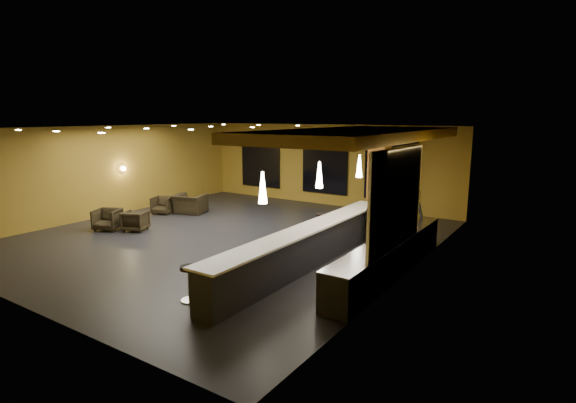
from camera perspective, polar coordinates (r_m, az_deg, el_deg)
The scene contains 36 objects.
floor at distance 14.82m, azimuth -7.57°, elevation -4.63°, with size 12.00×13.00×0.10m, color black.
ceiling at distance 14.28m, azimuth -7.93°, elevation 9.43°, with size 12.00×13.00×0.10m, color black.
wall_back at distance 19.80m, azimuth 4.84°, elevation 4.66°, with size 12.00×0.10×3.50m, color #A67F25.
wall_front at distance 10.53m, azimuth -31.87°, elevation -2.54°, with size 12.00×0.10×3.50m, color #A67F25.
wall_left at distance 18.95m, azimuth -21.70°, elevation 3.65°, with size 0.10×13.00×3.50m, color #A67F25.
wall_right at distance 11.45m, azimuth 15.73°, elevation -0.31°, with size 0.10×13.00×3.50m, color #A67F25.
wood_soffit at distance 12.94m, azimuth 8.74°, elevation 8.41°, with size 3.60×8.00×0.28m, color olive.
window_left at distance 21.60m, azimuth -3.51°, elevation 5.07°, with size 2.20×0.06×2.40m, color black.
window_center at distance 19.71m, azimuth 4.68°, elevation 4.49°, with size 2.20×0.06×2.40m, color black.
window_right at distance 18.47m, azimuth 12.88°, elevation 3.82°, with size 2.20×0.06×2.40m, color black.
tile_backsplash at distance 10.50m, azimuth 13.65°, elevation 0.19°, with size 0.06×3.20×2.40m, color white.
bar_counter at distance 11.81m, azimuth 2.68°, elevation -5.81°, with size 0.60×8.00×1.00m, color black.
bar_top at distance 11.67m, azimuth 2.71°, elevation -3.34°, with size 0.78×8.10×0.05m, color white.
prep_counter at distance 11.44m, azimuth 12.69°, elevation -7.00°, with size 0.70×6.00×0.86m, color black.
prep_top at distance 11.32m, azimuth 12.78°, elevation -4.80°, with size 0.72×6.00×0.03m, color silver.
wall_shelf_lower at distance 10.45m, azimuth 12.45°, elevation -2.05°, with size 0.30×1.50×0.03m, color silver.
wall_shelf_upper at distance 10.36m, azimuth 12.56°, elevation 0.37°, with size 0.30×1.50×0.03m, color silver.
column at distance 15.60m, azimuth 11.42°, elevation 2.79°, with size 0.60×0.60×3.50m, color #945921.
wall_sconce at distance 19.09m, azimuth -20.20°, elevation 3.95°, with size 0.22×0.22×0.22m, color #FFE5B2.
pendant_0 at distance 9.77m, azimuth -3.24°, elevation 1.78°, with size 0.20×0.20×0.70m, color white.
pendant_1 at distance 11.85m, azimuth 4.00°, elevation 3.39°, with size 0.20×0.20×0.70m, color white.
pendant_2 at distance 14.06m, azimuth 9.04°, elevation 4.47°, with size 0.20×0.20×0.70m, color white.
staff_a at distance 13.75m, azimuth 10.74°, elevation -1.87°, with size 0.66×0.43×1.80m, color black.
staff_b at distance 13.93m, azimuth 13.28°, elevation -1.60°, with size 0.92×0.72×1.90m, color black.
staff_c at distance 14.03m, azimuth 15.38°, elevation -1.72°, with size 0.90×0.59×1.85m, color black.
armchair_a at distance 16.64m, azimuth -21.95°, elevation -2.12°, with size 0.79×0.81×0.74m, color black.
armchair_b at distance 16.21m, azimuth -18.80°, elevation -2.33°, with size 0.74×0.76×0.69m, color black.
armchair_c at distance 18.68m, azimuth -15.61°, elevation -0.44°, with size 0.74×0.76×0.69m, color black.
armchair_d at distance 18.47m, azimuth -12.34°, elevation -0.30°, with size 1.18×1.03×0.77m, color black.
bar_stool_0 at distance 9.85m, azimuth -12.43°, elevation -9.56°, with size 0.39×0.39×0.78m.
bar_stool_1 at distance 10.46m, azimuth -6.92°, elevation -8.01°, with size 0.41×0.41×0.81m.
bar_stool_2 at distance 11.36m, azimuth -3.00°, elevation -6.53°, with size 0.39×0.39×0.77m.
bar_stool_3 at distance 12.18m, azimuth -0.45°, elevation -5.48°, with size 0.36×0.36×0.72m.
bar_stool_4 at distance 13.04m, azimuth 2.65°, elevation -4.00°, with size 0.43×0.43×0.85m.
bar_stool_5 at distance 14.16m, azimuth 4.42°, elevation -2.77°, with size 0.44×0.44×0.86m.
bar_stool_6 at distance 14.94m, azimuth 7.06°, elevation -2.28°, with size 0.40×0.40×0.79m.
Camera 1 is at (9.42, -10.73, 3.90)m, focal length 28.00 mm.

